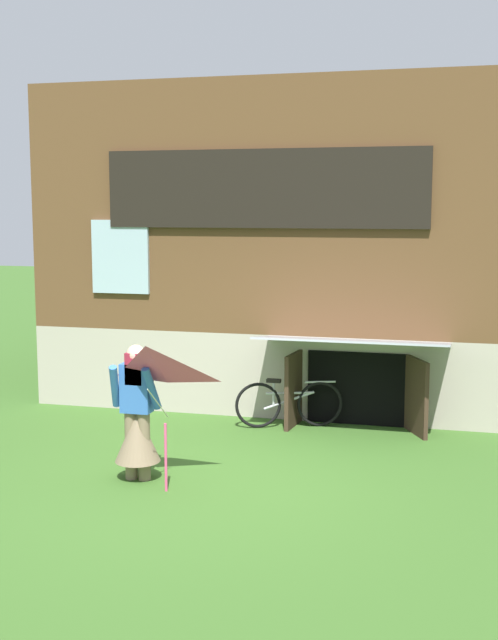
{
  "coord_description": "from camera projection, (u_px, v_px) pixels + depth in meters",
  "views": [
    {
      "loc": [
        2.73,
        -8.54,
        3.11
      ],
      "look_at": [
        0.24,
        1.19,
        1.71
      ],
      "focal_mm": 46.33,
      "sensor_mm": 36.0,
      "label": 1
    }
  ],
  "objects": [
    {
      "name": "bicycle_silver",
      "position": [
        289.0,
        403.0,
        11.63
      ],
      "size": [
        1.45,
        0.56,
        0.7
      ],
      "rotation": [
        0.0,
        0.0,
        0.35
      ],
      "color": "black",
      "rests_on": "ground_plane"
    },
    {
      "name": "person",
      "position": [
        137.0,
        424.0,
        9.36
      ],
      "size": [
        0.61,
        0.52,
        1.56
      ],
      "rotation": [
        0.0,
        0.0,
        0.26
      ],
      "color": "#7F6B51",
      "rests_on": "ground_plane"
    },
    {
      "name": "kite",
      "position": [
        146.0,
        385.0,
        8.66
      ],
      "size": [
        0.91,
        0.98,
        1.53
      ],
      "color": "#E54C7F",
      "rests_on": "ground_plane"
    },
    {
      "name": "log_house",
      "position": [
        296.0,
        244.0,
        14.15
      ],
      "size": [
        7.33,
        5.94,
        4.93
      ],
      "color": "#ADA393",
      "rests_on": "ground_plane"
    },
    {
      "name": "ground_plane",
      "position": [
        202.0,
        484.0,
        9.3
      ],
      "size": [
        60.0,
        60.0,
        0.0
      ],
      "primitive_type": "plane",
      "color": "#386023"
    }
  ]
}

